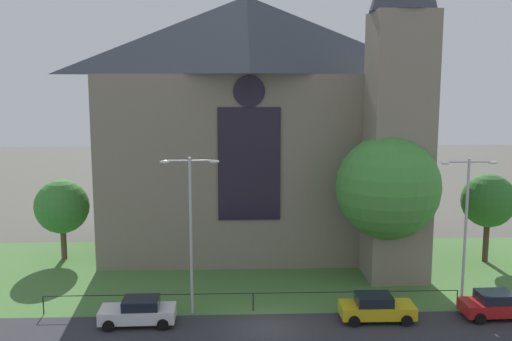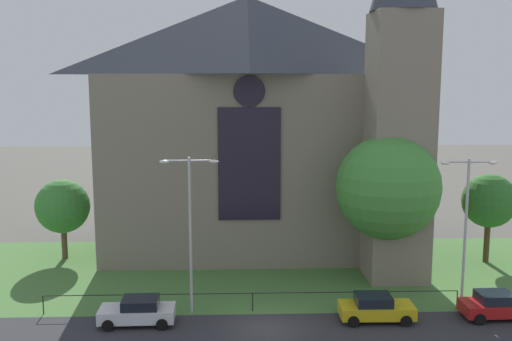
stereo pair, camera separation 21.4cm
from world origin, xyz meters
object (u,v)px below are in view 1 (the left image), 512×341
parked_car_white (139,311)px  streetlamp_far (466,216)px  church_building (257,122)px  streetlamp_near (191,217)px  tree_right_near (388,188)px  tree_left_far (62,207)px  parked_car_yellow (376,308)px  tree_right_far (488,201)px  parked_car_red (498,305)px

parked_car_white → streetlamp_far: bearing=-176.5°
church_building → streetlamp_near: church_building is taller
tree_right_near → tree_left_far: bearing=164.6°
church_building → parked_car_yellow: 18.65m
tree_right_near → parked_car_yellow: size_ratio=2.38×
tree_right_far → parked_car_red: 11.72m
parked_car_white → parked_car_yellow: size_ratio=1.00×
church_building → parked_car_red: church_building is taller
tree_right_far → parked_car_yellow: tree_right_far is taller
parked_car_white → parked_car_yellow: (13.47, 0.02, 0.00)m
parked_car_yellow → parked_car_red: same height
tree_left_far → tree_right_far: size_ratio=0.92×
tree_right_near → streetlamp_near: bearing=-159.9°
tree_right_near → church_building: bearing=133.8°
parked_car_white → parked_car_yellow: same height
tree_right_far → streetlamp_near: streetlamp_near is taller
tree_left_far → streetlamp_far: bearing=-22.5°
tree_right_near → streetlamp_near: 13.51m
church_building → tree_left_far: size_ratio=4.24×
tree_left_far → tree_right_far: tree_right_far is taller
parked_car_yellow → parked_car_white: bearing=-179.2°
tree_left_far → parked_car_red: size_ratio=1.44×
tree_right_near → parked_car_red: 9.74m
tree_left_far → parked_car_yellow: size_ratio=1.45×
church_building → parked_car_red: size_ratio=6.10×
church_building → streetlamp_far: (11.74, -13.28, -4.56)m
tree_left_far → parked_car_white: bearing=-58.7°
parked_car_yellow → streetlamp_far: bearing=15.8°
tree_right_far → parked_car_red: size_ratio=1.57×
church_building → tree_left_far: church_building is taller
streetlamp_far → tree_left_far: bearing=157.5°
tree_left_far → parked_car_yellow: tree_left_far is taller
tree_left_far → parked_car_yellow: (21.10, -12.54, -3.33)m
parked_car_white → streetlamp_near: bearing=-153.3°
parked_car_white → parked_car_red: same height
tree_left_far → parked_car_red: bearing=-23.7°
tree_right_far → parked_car_yellow: bearing=-135.9°
tree_left_far → streetlamp_near: bearing=-46.4°
tree_right_far → parked_car_red: (-3.76, -10.38, -3.93)m
streetlamp_near → streetlamp_far: bearing=0.0°
church_building → tree_right_far: 18.46m
tree_right_far → parked_car_white: tree_right_far is taller
streetlamp_far → parked_car_white: 19.71m
streetlamp_near → parked_car_white: 6.02m
streetlamp_near → streetlamp_far: (16.12, 0.00, -0.08)m
tree_right_far → parked_car_yellow: size_ratio=1.59×
streetlamp_near → parked_car_white: size_ratio=2.19×
tree_left_far → parked_car_white: 15.07m
parked_car_red → tree_right_near: bearing=127.9°
tree_right_far → streetlamp_near: (-21.44, -9.02, 1.12)m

